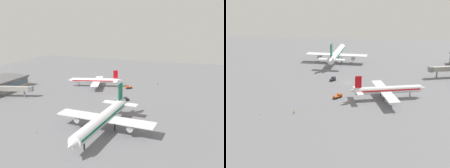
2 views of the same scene
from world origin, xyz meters
The scene contains 10 objects.
ground centered at (0.00, 0.00, 0.00)m, with size 288.00×288.00×0.00m, color slate.
airplane_at_gate centered at (46.72, 12.32, 6.04)m, with size 54.64×43.81×16.63m.
airplane_taxiing centered at (-20.88, -20.98, 4.29)m, with size 31.17×38.14×11.81m.
baggage_tug centered at (2.70, 8.70, 1.16)m, with size 3.75×3.57×2.30m.
pushback_tractor centered at (-23.50, 2.47, 0.97)m, with size 4.56×4.33×1.90m.
ground_crew_worker centered at (-43.81, 18.79, 0.85)m, with size 0.55×0.49×1.67m.
jet_bridge centered at (18.56, -57.18, 5.14)m, with size 9.59×23.16×6.74m.
safety_cone_near_gate centered at (-39.62, -23.38, 0.30)m, with size 0.44×0.44×0.60m, color #EA590C.
safety_cone_mid_apron centered at (-46.84, 32.61, 0.30)m, with size 0.44×0.44×0.60m, color #EA590C.
safety_cone_far_side centered at (57.46, -13.61, 0.30)m, with size 0.44×0.44×0.60m, color #EA590C.
Camera 1 is at (140.40, 50.71, 46.92)m, focal length 41.44 mm.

